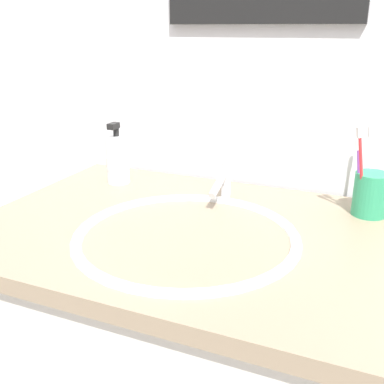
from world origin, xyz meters
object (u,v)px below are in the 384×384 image
object	(u,v)px
toothbrush_cup	(371,194)
toothbrush_red	(361,167)
soap_dispenser	(118,159)
toothbrush_white	(370,163)
faucet	(224,180)
toothbrush_purple	(359,171)

from	to	relation	value
toothbrush_cup	toothbrush_red	size ratio (longest dim) A/B	0.48
soap_dispenser	toothbrush_white	bearing A→B (deg)	6.25
soap_dispenser	faucet	bearing A→B (deg)	-4.93
toothbrush_purple	faucet	bearing A→B (deg)	-172.09
faucet	toothbrush_cup	bearing A→B (deg)	8.77
toothbrush_red	soap_dispenser	size ratio (longest dim) A/B	1.22
toothbrush_white	toothbrush_red	bearing A→B (deg)	-100.30
toothbrush_cup	toothbrush_red	world-z (taller)	toothbrush_red
toothbrush_white	toothbrush_cup	bearing A→B (deg)	-75.00
toothbrush_white	soap_dispenser	distance (m)	0.66
toothbrush_purple	soap_dispenser	size ratio (longest dim) A/B	1.01
faucet	toothbrush_white	xyz separation A→B (m)	(0.33, 0.10, 0.06)
faucet	toothbrush_red	world-z (taller)	toothbrush_red
soap_dispenser	toothbrush_purple	bearing A→B (deg)	1.36
toothbrush_cup	toothbrush_red	distance (m)	0.08
toothbrush_purple	toothbrush_white	world-z (taller)	toothbrush_white
toothbrush_cup	toothbrush_red	bearing A→B (deg)	-130.09
faucet	toothbrush_white	distance (m)	0.35
faucet	soap_dispenser	world-z (taller)	soap_dispenser
toothbrush_cup	toothbrush_white	distance (m)	0.08
toothbrush_cup	toothbrush_white	xyz separation A→B (m)	(-0.01, 0.05, 0.06)
soap_dispenser	toothbrush_cup	bearing A→B (deg)	2.12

